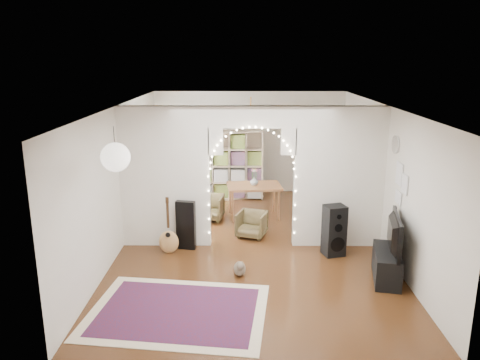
{
  "coord_description": "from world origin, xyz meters",
  "views": [
    {
      "loc": [
        -0.17,
        -8.59,
        3.57
      ],
      "look_at": [
        -0.23,
        0.3,
        1.22
      ],
      "focal_mm": 35.0,
      "sensor_mm": 36.0,
      "label": 1
    }
  ],
  "objects_px": {
    "acoustic_guitar": "(168,233)",
    "bookcase": "(229,165)",
    "media_console": "(387,265)",
    "dining_chair_left": "(210,207)",
    "floor_speaker": "(334,231)",
    "dining_table": "(254,188)",
    "dining_chair_right": "(252,224)"
  },
  "relations": [
    {
      "from": "media_console",
      "to": "dining_chair_left",
      "type": "bearing_deg",
      "value": 148.47
    },
    {
      "from": "dining_chair_left",
      "to": "bookcase",
      "type": "bearing_deg",
      "value": 83.43
    },
    {
      "from": "acoustic_guitar",
      "to": "dining_chair_left",
      "type": "relative_size",
      "value": 1.51
    },
    {
      "from": "media_console",
      "to": "dining_chair_left",
      "type": "distance_m",
      "value": 4.28
    },
    {
      "from": "acoustic_guitar",
      "to": "bookcase",
      "type": "distance_m",
      "value": 3.74
    },
    {
      "from": "dining_chair_right",
      "to": "bookcase",
      "type": "bearing_deg",
      "value": 118.76
    },
    {
      "from": "acoustic_guitar",
      "to": "bookcase",
      "type": "xyz_separation_m",
      "value": [
        1.03,
        3.56,
        0.47
      ]
    },
    {
      "from": "floor_speaker",
      "to": "dining_chair_right",
      "type": "bearing_deg",
      "value": 132.46
    },
    {
      "from": "media_console",
      "to": "dining_table",
      "type": "distance_m",
      "value": 3.79
    },
    {
      "from": "bookcase",
      "to": "dining_table",
      "type": "bearing_deg",
      "value": -86.09
    },
    {
      "from": "acoustic_guitar",
      "to": "dining_chair_right",
      "type": "height_order",
      "value": "acoustic_guitar"
    },
    {
      "from": "acoustic_guitar",
      "to": "dining_table",
      "type": "height_order",
      "value": "acoustic_guitar"
    },
    {
      "from": "bookcase",
      "to": "floor_speaker",
      "type": "bearing_deg",
      "value": -78.81
    },
    {
      "from": "media_console",
      "to": "dining_table",
      "type": "relative_size",
      "value": 0.78
    },
    {
      "from": "media_console",
      "to": "dining_chair_right",
      "type": "bearing_deg",
      "value": 150.67
    },
    {
      "from": "media_console",
      "to": "bookcase",
      "type": "height_order",
      "value": "bookcase"
    },
    {
      "from": "acoustic_guitar",
      "to": "dining_chair_right",
      "type": "distance_m",
      "value": 1.79
    },
    {
      "from": "dining_chair_right",
      "to": "floor_speaker",
      "type": "bearing_deg",
      "value": -13.67
    },
    {
      "from": "floor_speaker",
      "to": "media_console",
      "type": "distance_m",
      "value": 1.22
    },
    {
      "from": "floor_speaker",
      "to": "bookcase",
      "type": "xyz_separation_m",
      "value": [
        -2.03,
        3.6,
        0.4
      ]
    },
    {
      "from": "bookcase",
      "to": "dining_chair_right",
      "type": "bearing_deg",
      "value": -97.07
    },
    {
      "from": "media_console",
      "to": "dining_chair_left",
      "type": "relative_size",
      "value": 1.62
    },
    {
      "from": "dining_table",
      "to": "dining_chair_left",
      "type": "distance_m",
      "value": 1.1
    },
    {
      "from": "media_console",
      "to": "acoustic_guitar",
      "type": "bearing_deg",
      "value": 176.23
    },
    {
      "from": "floor_speaker",
      "to": "dining_table",
      "type": "relative_size",
      "value": 0.75
    },
    {
      "from": "bookcase",
      "to": "dining_table",
      "type": "distance_m",
      "value": 1.61
    },
    {
      "from": "media_console",
      "to": "dining_table",
      "type": "height_order",
      "value": "dining_table"
    },
    {
      "from": "acoustic_guitar",
      "to": "media_console",
      "type": "relative_size",
      "value": 0.93
    },
    {
      "from": "media_console",
      "to": "floor_speaker",
      "type": "bearing_deg",
      "value": 136.57
    },
    {
      "from": "acoustic_guitar",
      "to": "bookcase",
      "type": "relative_size",
      "value": 0.53
    },
    {
      "from": "dining_table",
      "to": "acoustic_guitar",
      "type": "bearing_deg",
      "value": -134.37
    },
    {
      "from": "floor_speaker",
      "to": "dining_chair_right",
      "type": "height_order",
      "value": "floor_speaker"
    }
  ]
}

